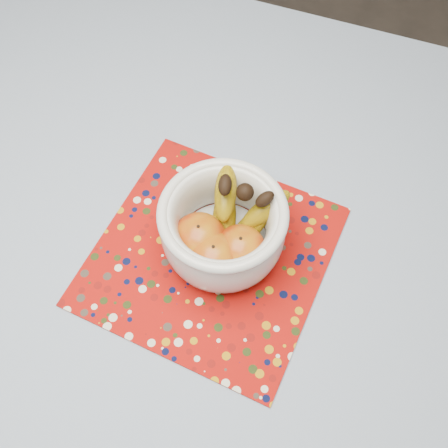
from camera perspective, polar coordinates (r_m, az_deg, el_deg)
name	(u,v)px	position (r m, az deg, el deg)	size (l,w,h in m)	color
table	(156,259)	(1.01, -7.44, -3.80)	(1.20, 1.20, 0.75)	brown
tablecloth	(150,239)	(0.93, -8.00, -1.65)	(1.32, 1.32, 0.01)	slate
placemat	(211,255)	(0.90, -1.45, -3.42)	(0.38, 0.38, 0.00)	#960C08
fruit_bowl	(227,227)	(0.84, 0.35, -0.36)	(0.23, 0.21, 0.16)	silver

